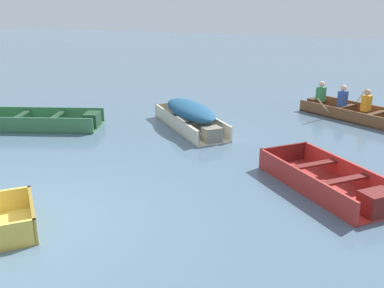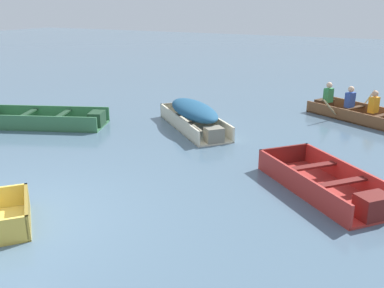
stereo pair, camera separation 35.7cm
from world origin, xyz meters
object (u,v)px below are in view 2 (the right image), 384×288
object	(u,v)px
skiff_red_near_moored	(329,186)
skiff_cream_far_moored	(194,114)
skiff_green_mid_moored	(50,120)
rowboat_wooden_brown_with_crew	(359,112)

from	to	relation	value
skiff_red_near_moored	skiff_cream_far_moored	distance (m)	4.75
skiff_cream_far_moored	skiff_green_mid_moored	bearing A→B (deg)	-156.75
skiff_red_near_moored	rowboat_wooden_brown_with_crew	xyz separation A→B (m)	(-0.27, 5.69, 0.05)
skiff_green_mid_moored	rowboat_wooden_brown_with_crew	distance (m)	8.82
skiff_red_near_moored	skiff_cream_far_moored	bearing A→B (deg)	148.15
skiff_green_mid_moored	rowboat_wooden_brown_with_crew	xyz separation A→B (m)	(7.42, 4.76, 0.05)
skiff_red_near_moored	rowboat_wooden_brown_with_crew	distance (m)	5.70
skiff_green_mid_moored	rowboat_wooden_brown_with_crew	world-z (taller)	rowboat_wooden_brown_with_crew
skiff_red_near_moored	skiff_green_mid_moored	world-z (taller)	skiff_green_mid_moored
skiff_green_mid_moored	rowboat_wooden_brown_with_crew	bearing A→B (deg)	32.70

